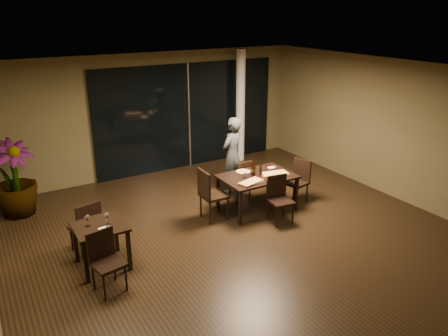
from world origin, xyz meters
TOP-DOWN VIEW (x-y plane):
  - ground at (0.00, 0.00)m, footprint 8.00×8.00m
  - wall_back at (0.00, 4.05)m, footprint 8.00×0.10m
  - wall_right at (4.05, 0.00)m, footprint 0.10×8.00m
  - ceiling at (0.00, 0.00)m, footprint 8.00×8.00m
  - window_panel at (1.00, 3.96)m, footprint 5.00×0.06m
  - column at (2.40, 3.65)m, footprint 0.24×0.24m
  - main_table at (1.00, 0.80)m, footprint 1.50×1.00m
  - side_table at (-2.40, 0.30)m, footprint 0.80×0.80m
  - chair_main_far at (1.04, 1.45)m, footprint 0.44×0.44m
  - chair_main_near at (1.07, 0.15)m, footprint 0.48×0.48m
  - chair_main_left at (-0.08, 0.87)m, footprint 0.50×0.50m
  - chair_main_right at (2.00, 0.68)m, footprint 0.52×0.52m
  - chair_side_far at (-2.49, 0.82)m, footprint 0.54×0.54m
  - chair_side_near at (-2.51, -0.32)m, footprint 0.51×0.51m
  - diner at (1.06, 1.88)m, footprint 0.70×0.60m
  - potted_plant at (-3.34, 3.08)m, footprint 1.14×1.14m
  - pizza_board_left at (0.66, 0.53)m, footprint 0.54×0.33m
  - pizza_board_right at (1.34, 0.66)m, footprint 0.64×0.43m
  - oblong_pizza_left at (0.66, 0.53)m, footprint 0.52×0.34m
  - oblong_pizza_right at (1.34, 0.66)m, footprint 0.56×0.33m
  - round_pizza at (0.86, 1.11)m, footprint 0.29×0.29m
  - bottle_a at (0.92, 0.82)m, footprint 0.07×0.07m
  - bottle_b at (1.08, 0.79)m, footprint 0.06×0.06m
  - bottle_c at (0.97, 0.93)m, footprint 0.08×0.08m
  - tumbler_left at (0.72, 0.83)m, footprint 0.07×0.07m
  - tumbler_right at (1.22, 0.95)m, footprint 0.07×0.07m
  - napkin_near at (1.54, 0.75)m, footprint 0.20×0.16m
  - napkin_far at (1.54, 1.02)m, footprint 0.19×0.12m
  - wine_glass_a at (-2.56, 0.35)m, footprint 0.08×0.08m
  - wine_glass_b at (-2.29, 0.24)m, footprint 0.09×0.09m
  - side_napkin at (-2.36, 0.12)m, footprint 0.19×0.13m

SIDE VIEW (x-z plane):
  - ground at x=0.00m, z-range 0.00..0.00m
  - chair_main_far at x=1.04m, z-range 0.05..0.92m
  - chair_side_near at x=-2.51m, z-range 0.05..0.98m
  - chair_main_near at x=1.07m, z-range 0.05..0.98m
  - chair_main_right at x=2.00m, z-range 0.05..0.99m
  - chair_side_far at x=-2.49m, z-range 0.06..1.02m
  - chair_main_left at x=-0.08m, z-range 0.06..1.12m
  - side_table at x=-2.40m, z-range 0.25..1.00m
  - main_table at x=1.00m, z-range 0.30..1.05m
  - pizza_board_left at x=0.66m, z-range 0.75..0.76m
  - pizza_board_right at x=1.34m, z-range 0.75..0.76m
  - round_pizza at x=0.86m, z-range 0.75..0.76m
  - napkin_near at x=1.54m, z-range 0.75..0.76m
  - napkin_far at x=1.54m, z-range 0.75..0.76m
  - side_napkin at x=-2.36m, z-range 0.75..0.76m
  - oblong_pizza_left at x=0.66m, z-range 0.77..0.78m
  - oblong_pizza_right at x=1.34m, z-range 0.77..0.78m
  - potted_plant at x=-3.34m, z-range 0.00..1.56m
  - tumbler_right at x=1.22m, z-range 0.75..0.83m
  - tumbler_left at x=0.72m, z-range 0.75..0.84m
  - wine_glass_a at x=-2.56m, z-range 0.75..0.94m
  - wine_glass_b at x=-2.29m, z-range 0.75..0.95m
  - diner at x=1.06m, z-range 0.00..1.74m
  - bottle_b at x=1.08m, z-range 0.75..1.03m
  - bottle_a at x=0.92m, z-range 0.75..1.06m
  - bottle_c at x=0.97m, z-range 0.75..1.09m
  - window_panel at x=1.00m, z-range 0.00..2.70m
  - wall_back at x=0.00m, z-range 0.00..3.00m
  - wall_right at x=4.05m, z-range 0.00..3.00m
  - column at x=2.40m, z-range 0.00..3.00m
  - ceiling at x=0.00m, z-range 3.00..3.04m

